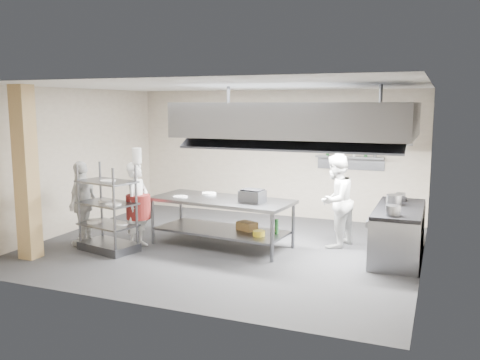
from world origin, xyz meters
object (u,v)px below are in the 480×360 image
at_px(pass_rack, 107,208).
at_px(griddle, 252,196).
at_px(island, 222,222).
at_px(stockpot, 394,200).
at_px(chef_line, 335,201).
at_px(chef_head, 138,205).
at_px(chef_plating, 83,203).
at_px(cooking_range, 398,234).

height_order(pass_rack, griddle, pass_rack).
bearing_deg(island, pass_rack, -143.69).
bearing_deg(stockpot, pass_rack, -160.86).
xyz_separation_m(chef_line, stockpot, (1.06, -0.13, 0.12)).
xyz_separation_m(island, stockpot, (3.06, 0.63, 0.54)).
xyz_separation_m(pass_rack, chef_head, (0.39, 0.39, 0.01)).
height_order(chef_line, griddle, chef_line).
bearing_deg(chef_plating, stockpot, 92.29).
height_order(island, griddle, griddle).
distance_m(island, cooking_range, 3.21).
xyz_separation_m(cooking_range, chef_head, (-4.59, -1.13, 0.38)).
distance_m(chef_line, stockpot, 1.07).
bearing_deg(cooking_range, chef_head, -166.19).
bearing_deg(cooking_range, island, -171.64).
bearing_deg(griddle, stockpot, 24.82).
bearing_deg(pass_rack, island, 43.39).
bearing_deg(island, griddle, 0.14).
distance_m(island, chef_plating, 2.68).
height_order(pass_rack, chef_plating, chef_plating).
relative_size(cooking_range, chef_plating, 1.24).
bearing_deg(chef_line, island, -51.42).
bearing_deg(chef_head, cooking_range, -76.97).
xyz_separation_m(pass_rack, chef_plating, (-0.70, 0.18, 0.01)).
relative_size(island, griddle, 6.35).
distance_m(chef_line, griddle, 1.60).
xyz_separation_m(island, chef_line, (2.00, 0.76, 0.42)).
height_order(chef_head, chef_plating, chef_plating).
xyz_separation_m(chef_head, chef_line, (3.42, 1.43, 0.07)).
relative_size(chef_plating, griddle, 3.83).
bearing_deg(chef_line, griddle, -40.82).
distance_m(chef_plating, griddle, 3.26).
xyz_separation_m(cooking_range, chef_plating, (-5.68, -1.34, 0.39)).
bearing_deg(chef_head, chef_plating, 100.26).
distance_m(chef_head, griddle, 2.16).
bearing_deg(chef_plating, chef_head, 88.16).
relative_size(chef_head, chef_line, 0.92).
height_order(chef_plating, griddle, chef_plating).
bearing_deg(griddle, pass_rack, -149.45).
bearing_deg(cooking_range, griddle, -168.09).
bearing_deg(pass_rack, griddle, 35.10).
xyz_separation_m(griddle, stockpot, (2.41, 0.70, -0.02)).
height_order(cooking_range, chef_head, chef_head).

